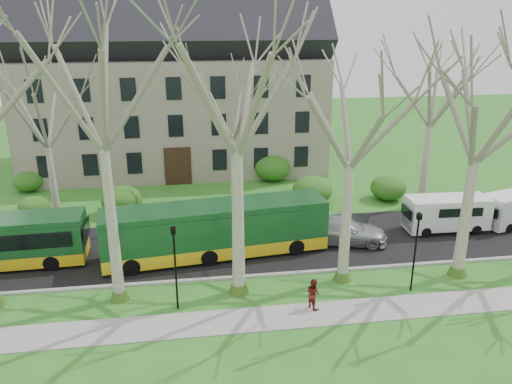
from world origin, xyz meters
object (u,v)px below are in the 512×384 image
(pedestrian_b, at_px, (313,293))
(bus_follow, at_px, (216,229))
(van_a, at_px, (446,214))
(sedan, at_px, (343,231))

(pedestrian_b, bearing_deg, bus_follow, 6.90)
(van_a, height_order, pedestrian_b, van_a)
(bus_follow, height_order, sedan, bus_follow)
(sedan, xyz_separation_m, pedestrian_b, (-3.68, -6.93, -0.01))
(sedan, bearing_deg, bus_follow, 107.54)
(van_a, bearing_deg, bus_follow, -173.07)
(van_a, xyz_separation_m, pedestrian_b, (-10.91, -7.71, -0.37))
(bus_follow, bearing_deg, sedan, -2.65)
(sedan, height_order, pedestrian_b, sedan)
(van_a, distance_m, pedestrian_b, 13.36)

